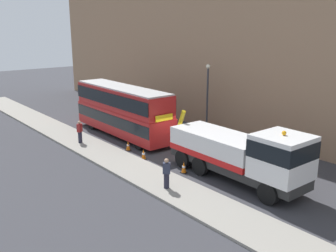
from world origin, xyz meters
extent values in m
plane|color=#38383D|center=(0.00, 0.00, 0.00)|extent=(120.00, 120.00, 0.00)
cube|color=gray|center=(0.00, -4.20, 0.07)|extent=(60.00, 2.80, 0.15)
cube|color=#9E7A5B|center=(0.00, 7.23, 8.00)|extent=(60.00, 1.20, 16.00)
cube|color=#2D2D2D|center=(5.49, -0.46, 0.85)|extent=(9.03, 2.33, 0.55)
cube|color=white|center=(8.69, -0.50, 2.28)|extent=(2.63, 2.63, 2.30)
cube|color=black|center=(8.69, -0.50, 2.73)|extent=(2.66, 2.66, 0.90)
cube|color=silver|center=(4.19, -0.44, 1.83)|extent=(6.13, 2.68, 1.40)
cube|color=red|center=(4.19, -0.44, 1.31)|extent=(6.13, 2.73, 0.36)
cylinder|color=#B79914|center=(0.48, -0.39, 2.13)|extent=(1.24, 0.30, 2.52)
sphere|color=orange|center=(8.69, -0.50, 3.55)|extent=(0.24, 0.24, 0.24)
cylinder|color=black|center=(8.80, 0.61, 0.58)|extent=(1.16, 0.35, 1.16)
cylinder|color=black|center=(8.77, -1.61, 0.58)|extent=(1.16, 0.35, 1.16)
cylinder|color=black|center=(3.80, 0.67, 0.58)|extent=(1.16, 0.35, 1.16)
cylinder|color=black|center=(3.77, -1.55, 0.58)|extent=(1.16, 0.35, 1.16)
cylinder|color=black|center=(2.20, 0.69, 0.58)|extent=(1.16, 0.35, 1.16)
cylinder|color=black|center=(2.17, -1.53, 0.58)|extent=(1.16, 0.35, 1.16)
cube|color=#AD1E1E|center=(-6.49, -0.46, 1.29)|extent=(11.03, 2.64, 1.90)
cube|color=#AD1E1E|center=(-6.49, -0.46, 3.09)|extent=(10.81, 2.54, 1.70)
cube|color=black|center=(-6.49, -0.46, 1.54)|extent=(10.92, 2.69, 0.90)
cube|color=black|center=(-6.49, -0.46, 3.19)|extent=(10.70, 2.69, 1.00)
cube|color=#B2B2B2|center=(-6.49, -0.46, 4.00)|extent=(10.59, 2.44, 0.12)
cube|color=yellow|center=(-0.97, -0.53, 2.54)|extent=(0.08, 1.50, 0.44)
cylinder|color=black|center=(-2.57, 0.57, 0.52)|extent=(1.04, 0.31, 1.04)
cylinder|color=black|center=(-2.60, -1.59, 0.52)|extent=(1.04, 0.31, 1.04)
cylinder|color=black|center=(-9.77, 0.66, 0.52)|extent=(1.04, 0.31, 1.04)
cylinder|color=black|center=(-9.80, -1.50, 0.52)|extent=(1.04, 0.31, 1.04)
cylinder|color=#232333|center=(-6.46, -4.33, 0.57)|extent=(0.41, 0.41, 0.85)
cube|color=maroon|center=(-6.46, -4.33, 1.31)|extent=(0.43, 0.48, 0.62)
sphere|color=tan|center=(-6.46, -4.33, 1.74)|extent=(0.24, 0.24, 0.24)
cylinder|color=#232333|center=(4.22, -4.53, 0.57)|extent=(0.42, 0.42, 0.85)
cube|color=#2D3347|center=(4.22, -4.53, 1.31)|extent=(0.46, 0.47, 0.62)
sphere|color=tan|center=(4.22, -4.53, 1.74)|extent=(0.24, 0.24, 0.24)
cone|color=orange|center=(-2.94, -2.31, 0.36)|extent=(0.32, 0.32, 0.72)
cylinder|color=white|center=(-2.94, -2.31, 0.40)|extent=(0.21, 0.21, 0.10)
cube|color=black|center=(-2.94, -2.31, 0.02)|extent=(0.36, 0.36, 0.04)
cone|color=orange|center=(-0.69, -2.56, 0.36)|extent=(0.32, 0.32, 0.72)
cylinder|color=white|center=(-0.69, -2.56, 0.40)|extent=(0.21, 0.21, 0.10)
cube|color=black|center=(-0.69, -2.56, 0.02)|extent=(0.36, 0.36, 0.04)
cone|color=orange|center=(2.89, -2.08, 0.36)|extent=(0.32, 0.32, 0.72)
cylinder|color=white|center=(2.89, -2.08, 0.40)|extent=(0.21, 0.21, 0.10)
cube|color=black|center=(2.89, -2.08, 0.02)|extent=(0.36, 0.36, 0.04)
cylinder|color=#38383D|center=(-2.27, 5.03, 2.75)|extent=(0.16, 0.16, 5.50)
sphere|color=#EAE5C6|center=(-2.27, 5.03, 5.65)|extent=(0.36, 0.36, 0.36)
camera|label=1|loc=(19.24, -16.75, 8.82)|focal=40.66mm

